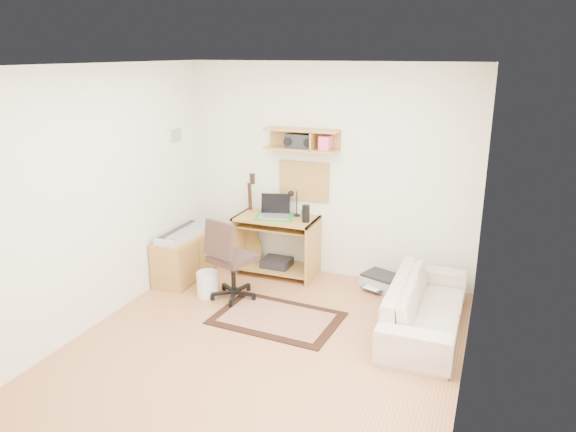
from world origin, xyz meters
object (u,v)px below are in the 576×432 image
at_px(desk, 277,246).
at_px(cabinet, 185,257).
at_px(printer, 381,281).
at_px(sofa, 426,298).
at_px(task_chair, 233,258).

height_order(desk, cabinet, desk).
height_order(printer, sofa, sofa).
bearing_deg(task_chair, desk, 94.39).
bearing_deg(task_chair, printer, 47.54).
height_order(cabinet, sofa, sofa).
height_order(cabinet, printer, cabinet).
xyz_separation_m(desk, cabinet, (-1.01, -0.53, -0.10)).
relative_size(printer, sofa, 0.24).
bearing_deg(printer, cabinet, -145.17).
bearing_deg(sofa, desk, 68.02).
distance_m(desk, task_chair, 0.86).
relative_size(task_chair, cabinet, 1.08).
distance_m(desk, printer, 1.36).
height_order(task_chair, sofa, task_chair).
xyz_separation_m(desk, sofa, (1.95, -0.79, -0.03)).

